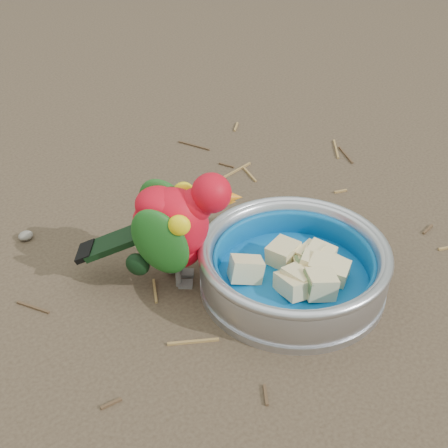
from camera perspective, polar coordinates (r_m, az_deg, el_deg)
ground at (r=0.76m, az=5.01°, el=-7.05°), size 60.00×60.00×0.00m
food_bowl at (r=0.78m, az=6.25°, el=-5.29°), size 0.23×0.23×0.02m
bowl_wall at (r=0.76m, az=6.40°, el=-3.57°), size 0.23×0.23×0.04m
fruit_wedges at (r=0.76m, az=6.36°, el=-3.98°), size 0.14×0.14×0.03m
lory_parrot at (r=0.74m, az=-4.59°, el=-0.79°), size 0.20×0.18×0.15m
ground_debris at (r=0.82m, az=1.12°, el=-2.88°), size 0.90×0.80×0.01m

